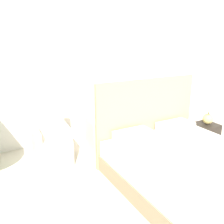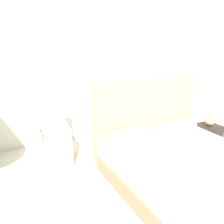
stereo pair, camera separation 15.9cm
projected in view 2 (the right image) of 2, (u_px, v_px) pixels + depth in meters
The scene contains 6 objects.
wall_back at pixel (79, 67), 4.88m from camera, with size 10.00×0.06×2.90m.
bed at pixel (188, 169), 3.44m from camera, with size 1.91×2.26×1.38m.
armchair_near_window_left at pixel (51, 144), 4.21m from camera, with size 0.62×0.67×0.95m.
armchair_near_window_right at pixel (104, 134), 4.63m from camera, with size 0.65×0.70×0.95m.
nightstand at pixel (206, 137), 4.67m from camera, with size 0.44×0.40×0.46m.
table_lamp at pixel (211, 110), 4.52m from camera, with size 0.26×0.26×0.50m.
Camera 2 is at (-1.62, -0.91, 2.05)m, focal length 40.00 mm.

